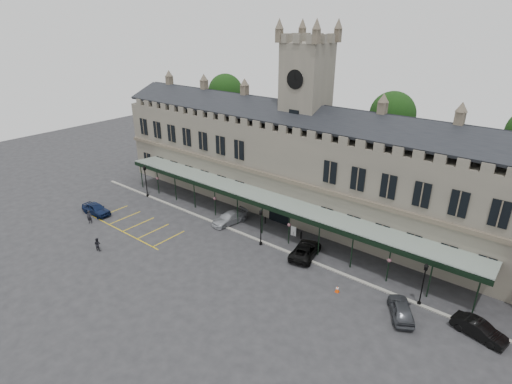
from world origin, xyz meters
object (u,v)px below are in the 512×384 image
Objects in this scene: car_taxi at (229,218)px; car_van at (305,250)px; lamp_post_left at (146,178)px; car_right_a at (401,309)px; lamp_post_mid at (261,224)px; sign_board at (293,231)px; clock_tower at (305,117)px; traffic_cone at (337,289)px; car_right_b at (479,330)px; person_a at (90,217)px; person_b at (98,244)px; station_building at (302,166)px; car_left_a at (96,209)px; lamp_post_right at (424,281)px.

car_taxi is 0.96× the size of car_van.
lamp_post_left is 39.54m from car_right_a.
lamp_post_mid is at bearing -4.69° from car_taxi.
sign_board is at bearing -51.91° from car_right_a.
clock_tower is 22.64m from traffic_cone.
car_right_b is (18.00, -1.62, -0.02)m from car_van.
car_taxi is (-17.93, 4.22, 0.41)m from traffic_cone.
person_a is 7.56m from person_b.
car_van is (7.00, -9.78, -5.73)m from station_building.
person_a is 1.13× the size of person_b.
person_b reaches higher than car_taxi.
lamp_post_mid is 1.00× the size of car_left_a.
person_a is (-19.20, -20.59, -5.57)m from station_building.
car_right_a is at bearing -34.37° from station_building.
car_right_a reaches higher than car_right_b.
lamp_post_right is at bearing 7.77° from car_taxi.
sign_board is at bearing 145.21° from traffic_cone.
clock_tower is 36.96× the size of traffic_cone.
clock_tower reaches higher than car_right_b.
lamp_post_mid is 0.87× the size of car_van.
car_left_a reaches higher than car_van.
lamp_post_left is 15.62m from car_taxi.
car_van reaches higher than car_right_b.
car_taxi is at bearing 4.94° from lamp_post_left.
sign_board is 16.78m from car_right_a.
lamp_post_right is (18.24, 0.61, -0.04)m from lamp_post_mid.
sign_board is at bearing -51.57° from car_van.
lamp_post_right is 0.86× the size of car_van.
person_a is (-32.13, -7.19, 0.57)m from traffic_cone.
lamp_post_left reaches higher than person_b.
person_b is (-15.71, -16.88, 0.18)m from sign_board.
car_van is (28.00, 8.80, -0.05)m from car_left_a.
station_building is 13.82× the size of car_right_b.
car_right_b is (23.43, -0.44, -2.03)m from lamp_post_mid.
clock_tower is 15.48× the size of person_b.
clock_tower is 16.25m from car_taxi.
car_left_a is 18.55m from car_taxi.
lamp_post_right reaches higher than car_right_a.
person_b is (-19.30, -13.89, 0.06)m from car_van.
clock_tower reaches higher than lamp_post_right.
clock_tower reaches higher than lamp_post_mid.
traffic_cone is 6.10m from car_right_a.
person_b is at bearing 120.84° from car_right_b.
person_a is at bearing -41.62° from person_b.
car_van is (-5.93, 3.62, 0.41)m from traffic_cone.
car_left_a is 0.88× the size of car_van.
clock_tower is at bearing 90.00° from station_building.
person_b is (6.90, -3.08, -0.10)m from person_a.
person_b is at bearing -137.51° from lamp_post_mid.
car_right_a reaches higher than car_van.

